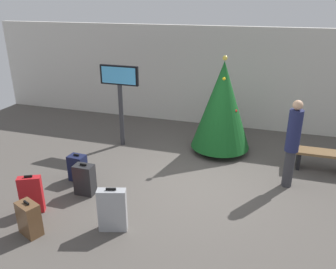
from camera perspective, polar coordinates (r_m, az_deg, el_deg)
ground_plane at (r=7.61m, az=4.93°, el=-8.00°), size 16.00×16.00×0.00m
back_wall at (r=10.69m, az=9.90°, el=9.33°), size 16.00×0.20×3.03m
holiday_tree at (r=8.72m, az=9.04°, el=4.87°), size 1.51×1.51×2.51m
flight_info_kiosk at (r=9.06m, az=-8.07°, el=7.52°), size 1.06×0.12×2.19m
waiting_bench at (r=8.71m, az=24.30°, el=-3.37°), size 1.31×0.44×0.48m
traveller_0 at (r=7.46m, az=20.12°, el=-1.10°), size 0.32×0.32×1.92m
suitcase_0 at (r=6.07m, az=-9.29°, el=-12.36°), size 0.52×0.31×0.83m
suitcase_1 at (r=6.95m, az=-21.92°, el=-9.32°), size 0.44×0.33×0.77m
suitcase_2 at (r=6.40m, az=-22.21°, el=-12.94°), size 0.47×0.39×0.64m
suitcase_3 at (r=7.82m, az=-14.88°, el=-5.40°), size 0.37×0.29×0.63m
suitcase_4 at (r=7.24m, az=-13.77°, el=-7.33°), size 0.40×0.26×0.69m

